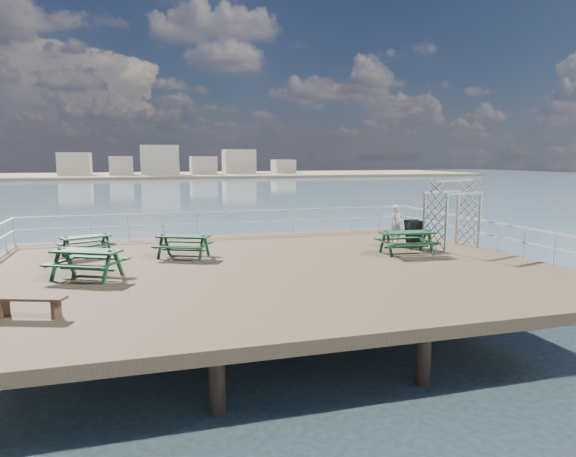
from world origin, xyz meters
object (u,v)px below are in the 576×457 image
at_px(flat_bench_near, 30,302).
at_px(picnic_table_b, 183,241).
at_px(person, 396,225).
at_px(picnic_table_c, 407,238).
at_px(picnic_table_d, 87,258).
at_px(picnic_table_a, 86,241).
at_px(trellis_arbor, 452,218).

bearing_deg(flat_bench_near, picnic_table_b, 76.80).
bearing_deg(person, picnic_table_c, -116.97).
distance_m(flat_bench_near, person, 13.65).
relative_size(picnic_table_d, flat_bench_near, 1.52).
xyz_separation_m(picnic_table_c, picnic_table_d, (-10.77, -0.77, 0.01)).
relative_size(picnic_table_a, person, 1.28).
xyz_separation_m(picnic_table_b, trellis_arbor, (10.11, -1.05, 0.61)).
height_order(picnic_table_b, picnic_table_c, picnic_table_c).
distance_m(picnic_table_c, person, 1.89).
bearing_deg(picnic_table_c, picnic_table_d, -171.48).
distance_m(picnic_table_c, flat_bench_near, 12.42).
bearing_deg(picnic_table_b, flat_bench_near, -97.03).
height_order(picnic_table_b, person, person).
height_order(picnic_table_a, person, person).
relative_size(flat_bench_near, person, 1.00).
height_order(picnic_table_c, picnic_table_d, picnic_table_d).
bearing_deg(picnic_table_c, flat_bench_near, -155.22).
height_order(picnic_table_d, trellis_arbor, trellis_arbor).
relative_size(picnic_table_b, flat_bench_near, 1.39).
bearing_deg(flat_bench_near, person, 46.02).
bearing_deg(picnic_table_b, picnic_table_c, 13.33).
bearing_deg(picnic_table_a, picnic_table_d, -108.93).
height_order(picnic_table_b, flat_bench_near, picnic_table_b).
bearing_deg(person, flat_bench_near, -163.50).
height_order(picnic_table_b, trellis_arbor, trellis_arbor).
height_order(picnic_table_a, flat_bench_near, picnic_table_a).
bearing_deg(picnic_table_d, trellis_arbor, 33.77).
height_order(picnic_table_c, trellis_arbor, trellis_arbor).
distance_m(picnic_table_d, flat_bench_near, 3.67).
bearing_deg(picnic_table_d, picnic_table_a, 122.89).
height_order(picnic_table_a, trellis_arbor, trellis_arbor).
xyz_separation_m(picnic_table_a, picnic_table_d, (0.34, -3.68, 0.09)).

